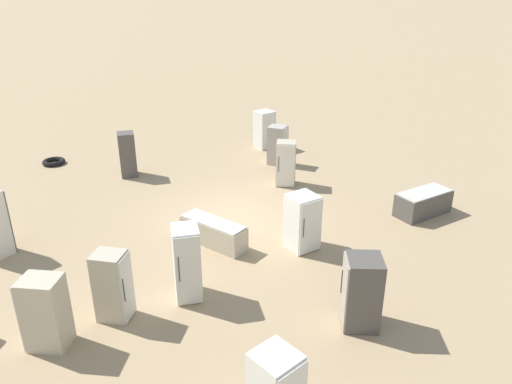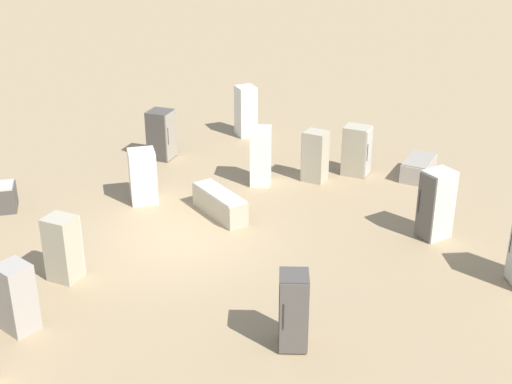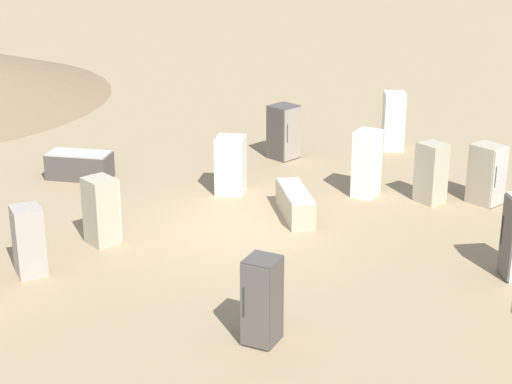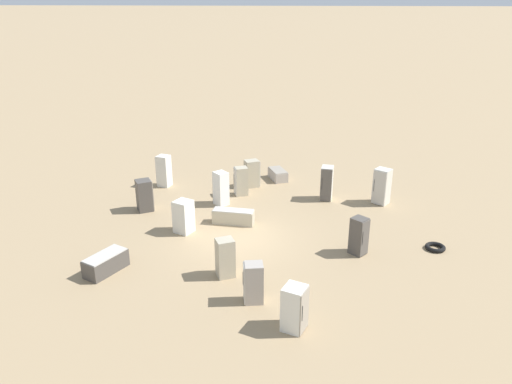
{
  "view_description": "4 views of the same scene",
  "coord_description": "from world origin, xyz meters",
  "px_view_note": "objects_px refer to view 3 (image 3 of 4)",
  "views": [
    {
      "loc": [
        -7.72,
        11.03,
        6.8
      ],
      "look_at": [
        -0.73,
        -0.25,
        0.92
      ],
      "focal_mm": 35.0,
      "sensor_mm": 36.0,
      "label": 1
    },
    {
      "loc": [
        13.51,
        -8.81,
        8.56
      ],
      "look_at": [
        1.29,
        1.35,
        1.37
      ],
      "focal_mm": 50.0,
      "sensor_mm": 36.0,
      "label": 2
    },
    {
      "loc": [
        18.0,
        -4.54,
        7.75
      ],
      "look_at": [
        0.82,
        0.2,
        1.24
      ],
      "focal_mm": 60.0,
      "sensor_mm": 36.0,
      "label": 3
    },
    {
      "loc": [
        2.62,
        -19.62,
        10.07
      ],
      "look_at": [
        0.63,
        1.11,
        1.81
      ],
      "focal_mm": 35.0,
      "sensor_mm": 36.0,
      "label": 4
    }
  ],
  "objects_px": {
    "discarded_fridge_8": "(29,241)",
    "discarded_fridge_13": "(431,173)",
    "discarded_fridge_5": "(487,174)",
    "discarded_fridge_2": "(284,132)",
    "discarded_fridge_11": "(262,301)",
    "discarded_fridge_6": "(295,203)",
    "discarded_fridge_4": "(367,163)",
    "discarded_fridge_0": "(393,121)",
    "discarded_fridge_10": "(80,165)",
    "discarded_fridge_7": "(231,165)",
    "discarded_fridge_1": "(101,211)"
  },
  "relations": [
    {
      "from": "discarded_fridge_1",
      "to": "discarded_fridge_11",
      "type": "relative_size",
      "value": 0.96
    },
    {
      "from": "discarded_fridge_10",
      "to": "discarded_fridge_11",
      "type": "relative_size",
      "value": 1.18
    },
    {
      "from": "discarded_fridge_10",
      "to": "discarded_fridge_13",
      "type": "relative_size",
      "value": 1.23
    },
    {
      "from": "discarded_fridge_5",
      "to": "discarded_fridge_13",
      "type": "xyz_separation_m",
      "value": [
        -0.46,
        -1.32,
        0.01
      ]
    },
    {
      "from": "discarded_fridge_6",
      "to": "discarded_fridge_4",
      "type": "bearing_deg",
      "value": 28.2
    },
    {
      "from": "discarded_fridge_5",
      "to": "discarded_fridge_13",
      "type": "distance_m",
      "value": 1.39
    },
    {
      "from": "discarded_fridge_4",
      "to": "discarded_fridge_7",
      "type": "xyz_separation_m",
      "value": [
        -1.17,
        -3.33,
        -0.12
      ]
    },
    {
      "from": "discarded_fridge_0",
      "to": "discarded_fridge_10",
      "type": "height_order",
      "value": "discarded_fridge_0"
    },
    {
      "from": "discarded_fridge_5",
      "to": "discarded_fridge_13",
      "type": "relative_size",
      "value": 0.99
    },
    {
      "from": "discarded_fridge_2",
      "to": "discarded_fridge_11",
      "type": "height_order",
      "value": "discarded_fridge_11"
    },
    {
      "from": "discarded_fridge_0",
      "to": "discarded_fridge_11",
      "type": "bearing_deg",
      "value": -108.53
    },
    {
      "from": "discarded_fridge_4",
      "to": "discarded_fridge_10",
      "type": "distance_m",
      "value": 7.86
    },
    {
      "from": "discarded_fridge_7",
      "to": "discarded_fridge_13",
      "type": "bearing_deg",
      "value": 2.33
    },
    {
      "from": "discarded_fridge_1",
      "to": "discarded_fridge_5",
      "type": "bearing_deg",
      "value": 64.27
    },
    {
      "from": "discarded_fridge_8",
      "to": "discarded_fridge_10",
      "type": "bearing_deg",
      "value": 65.65
    },
    {
      "from": "discarded_fridge_2",
      "to": "discarded_fridge_5",
      "type": "relative_size",
      "value": 1.03
    },
    {
      "from": "discarded_fridge_8",
      "to": "discarded_fridge_2",
      "type": "bearing_deg",
      "value": 29.37
    },
    {
      "from": "discarded_fridge_8",
      "to": "discarded_fridge_4",
      "type": "bearing_deg",
      "value": 6.11
    },
    {
      "from": "discarded_fridge_1",
      "to": "discarded_fridge_2",
      "type": "bearing_deg",
      "value": 104.8
    },
    {
      "from": "discarded_fridge_0",
      "to": "discarded_fridge_4",
      "type": "height_order",
      "value": "discarded_fridge_0"
    },
    {
      "from": "discarded_fridge_7",
      "to": "discarded_fridge_11",
      "type": "relative_size",
      "value": 0.94
    },
    {
      "from": "discarded_fridge_1",
      "to": "discarded_fridge_4",
      "type": "distance_m",
      "value": 7.05
    },
    {
      "from": "discarded_fridge_0",
      "to": "discarded_fridge_8",
      "type": "bearing_deg",
      "value": -134.44
    },
    {
      "from": "discarded_fridge_7",
      "to": "discarded_fridge_13",
      "type": "xyz_separation_m",
      "value": [
        2.03,
        4.73,
        0.02
      ]
    },
    {
      "from": "discarded_fridge_8",
      "to": "discarded_fridge_7",
      "type": "bearing_deg",
      "value": 24.96
    },
    {
      "from": "discarded_fridge_10",
      "to": "discarded_fridge_13",
      "type": "bearing_deg",
      "value": -90.11
    },
    {
      "from": "discarded_fridge_7",
      "to": "discarded_fridge_10",
      "type": "relative_size",
      "value": 0.8
    },
    {
      "from": "discarded_fridge_7",
      "to": "discarded_fridge_10",
      "type": "height_order",
      "value": "discarded_fridge_7"
    },
    {
      "from": "discarded_fridge_13",
      "to": "discarded_fridge_6",
      "type": "bearing_deg",
      "value": 160.3
    },
    {
      "from": "discarded_fridge_2",
      "to": "discarded_fridge_11",
      "type": "distance_m",
      "value": 10.77
    },
    {
      "from": "discarded_fridge_5",
      "to": "discarded_fridge_11",
      "type": "relative_size",
      "value": 0.95
    },
    {
      "from": "discarded_fridge_1",
      "to": "discarded_fridge_6",
      "type": "distance_m",
      "value": 4.72
    },
    {
      "from": "discarded_fridge_4",
      "to": "discarded_fridge_8",
      "type": "bearing_deg",
      "value": -117.96
    },
    {
      "from": "discarded_fridge_5",
      "to": "discarded_fridge_4",
      "type": "bearing_deg",
      "value": -51.38
    },
    {
      "from": "discarded_fridge_2",
      "to": "discarded_fridge_5",
      "type": "height_order",
      "value": "discarded_fridge_2"
    },
    {
      "from": "discarded_fridge_8",
      "to": "discarded_fridge_13",
      "type": "bearing_deg",
      "value": -0.84
    },
    {
      "from": "discarded_fridge_4",
      "to": "discarded_fridge_2",
      "type": "bearing_deg",
      "value": 152.53
    },
    {
      "from": "discarded_fridge_11",
      "to": "discarded_fridge_13",
      "type": "relative_size",
      "value": 1.04
    },
    {
      "from": "discarded_fridge_10",
      "to": "discarded_fridge_6",
      "type": "bearing_deg",
      "value": -105.31
    },
    {
      "from": "discarded_fridge_0",
      "to": "discarded_fridge_4",
      "type": "bearing_deg",
      "value": -106.89
    },
    {
      "from": "discarded_fridge_13",
      "to": "discarded_fridge_4",
      "type": "bearing_deg",
      "value": 127.37
    },
    {
      "from": "discarded_fridge_5",
      "to": "discarded_fridge_8",
      "type": "bearing_deg",
      "value": -19.33
    },
    {
      "from": "discarded_fridge_11",
      "to": "discarded_fridge_8",
      "type": "bearing_deg",
      "value": -4.44
    },
    {
      "from": "discarded_fridge_8",
      "to": "discarded_fridge_13",
      "type": "xyz_separation_m",
      "value": [
        -1.67,
        9.95,
        0.03
      ]
    },
    {
      "from": "discarded_fridge_8",
      "to": "discarded_fridge_10",
      "type": "xyz_separation_m",
      "value": [
        -5.91,
        1.47,
        -0.37
      ]
    },
    {
      "from": "discarded_fridge_11",
      "to": "discarded_fridge_13",
      "type": "bearing_deg",
      "value": -95.7
    },
    {
      "from": "discarded_fridge_0",
      "to": "discarded_fridge_10",
      "type": "relative_size",
      "value": 0.93
    },
    {
      "from": "discarded_fridge_5",
      "to": "discarded_fridge_1",
      "type": "bearing_deg",
      "value": -25.65
    },
    {
      "from": "discarded_fridge_6",
      "to": "discarded_fridge_7",
      "type": "relative_size",
      "value": 1.31
    },
    {
      "from": "discarded_fridge_5",
      "to": "discarded_fridge_10",
      "type": "relative_size",
      "value": 0.81
    }
  ]
}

